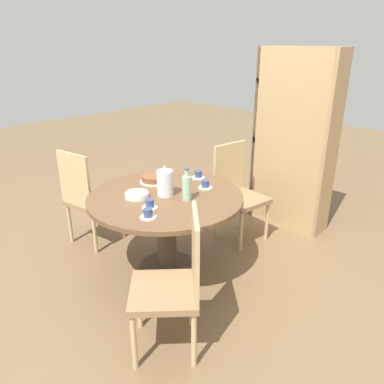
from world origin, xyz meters
The scene contains 14 objects.
ground_plane centered at (0.00, 0.00, 0.00)m, with size 14.00×14.00×0.00m, color brown.
dining_table centered at (0.00, 0.00, 0.56)m, with size 1.27×1.27×0.70m.
chair_a centered at (-0.88, -0.21, 0.50)m, with size 0.48×0.48×0.95m.
chair_b centered at (0.70, -0.57, 0.50)m, with size 0.59×0.59×0.95m.
chair_c centered at (0.06, 0.90, 0.50)m, with size 0.47×0.47×0.95m.
bookshelf centered at (0.25, 1.54, 0.88)m, with size 0.84×0.28×1.83m.
coffee_pot centered at (0.00, 0.00, 0.82)m, with size 0.13×0.13×0.25m.
water_bottle centered at (0.20, 0.05, 0.81)m, with size 0.07×0.07×0.26m.
cake_main centered at (-0.30, 0.13, 0.73)m, with size 0.25×0.25×0.06m.
cup_a centered at (0.13, 0.35, 0.73)m, with size 0.12×0.12×0.07m.
cup_b centered at (-0.09, 0.49, 0.73)m, with size 0.12×0.12×0.07m.
cup_c centered at (0.22, -0.37, 0.73)m, with size 0.12×0.12×0.07m.
cup_d centered at (0.10, -0.25, 0.73)m, with size 0.12×0.12×0.07m.
plate_stack centered at (-0.13, -0.19, 0.72)m, with size 0.19×0.19×0.04m.
Camera 1 is at (2.12, -1.87, 1.88)m, focal length 35.00 mm.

